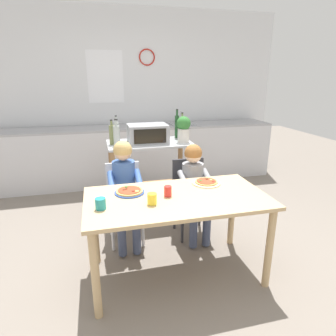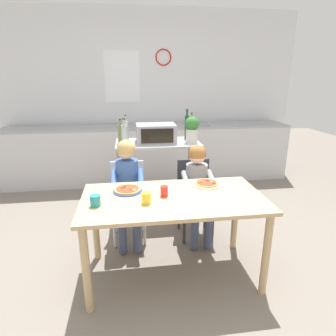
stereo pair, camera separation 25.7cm
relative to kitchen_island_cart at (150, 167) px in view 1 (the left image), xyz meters
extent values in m
plane|color=slate|center=(-0.01, -0.11, -0.60)|extent=(11.31, 11.31, 0.00)
cube|color=silver|center=(-0.01, 1.65, 0.75)|extent=(5.02, 0.12, 2.70)
cube|color=white|center=(-0.40, 1.58, 1.05)|extent=(0.56, 0.01, 0.80)
torus|color=red|center=(0.27, 1.58, 1.35)|extent=(0.26, 0.02, 0.26)
cube|color=silver|center=(-0.01, 1.24, -0.17)|extent=(4.52, 0.60, 0.88)
cube|color=#9E9EA3|center=(-0.01, 1.24, 0.29)|extent=(4.52, 0.60, 0.03)
cube|color=gray|center=(0.78, 1.24, 0.30)|extent=(0.40, 0.33, 0.02)
cylinder|color=#B7BABF|center=(0.78, 1.36, 0.40)|extent=(0.02, 0.02, 0.20)
cube|color=#B7BABF|center=(0.00, 0.00, 0.30)|extent=(0.99, 0.56, 0.02)
cube|color=olive|center=(0.00, 0.00, -0.29)|extent=(0.91, 0.52, 0.02)
cube|color=olive|center=(-0.46, -0.24, -0.16)|extent=(0.05, 0.05, 0.89)
cube|color=olive|center=(0.46, -0.24, -0.16)|extent=(0.05, 0.05, 0.89)
cube|color=olive|center=(-0.46, 0.24, -0.16)|extent=(0.05, 0.05, 0.89)
cube|color=olive|center=(0.46, 0.24, -0.16)|extent=(0.05, 0.05, 0.89)
cube|color=#999BA0|center=(-0.02, 0.00, 0.41)|extent=(0.46, 0.33, 0.21)
cube|color=black|center=(-0.02, -0.17, 0.41)|extent=(0.37, 0.01, 0.16)
cylinder|color=black|center=(0.14, -0.17, 0.35)|extent=(0.02, 0.01, 0.02)
cylinder|color=olive|center=(0.42, 0.07, 0.43)|extent=(0.06, 0.06, 0.24)
cylinder|color=olive|center=(0.42, 0.07, 0.59)|extent=(0.02, 0.02, 0.08)
cylinder|color=black|center=(0.42, 0.07, 0.63)|extent=(0.02, 0.02, 0.01)
cylinder|color=olive|center=(-0.43, 0.00, 0.42)|extent=(0.06, 0.06, 0.22)
cylinder|color=olive|center=(-0.43, 0.00, 0.55)|extent=(0.03, 0.03, 0.05)
cylinder|color=black|center=(-0.43, 0.00, 0.59)|extent=(0.03, 0.03, 0.01)
cylinder|color=#ADB7B2|center=(-0.39, -0.08, 0.42)|extent=(0.07, 0.07, 0.22)
cylinder|color=#ADB7B2|center=(-0.39, -0.08, 0.56)|extent=(0.04, 0.04, 0.07)
cylinder|color=black|center=(-0.39, -0.08, 0.60)|extent=(0.04, 0.04, 0.01)
cylinder|color=#ADB7B2|center=(-0.37, 0.15, 0.42)|extent=(0.06, 0.06, 0.23)
cylinder|color=#ADB7B2|center=(-0.37, 0.15, 0.57)|extent=(0.02, 0.02, 0.07)
cylinder|color=black|center=(-0.37, 0.15, 0.61)|extent=(0.02, 0.02, 0.01)
cylinder|color=#1E4723|center=(0.39, 0.19, 0.45)|extent=(0.06, 0.06, 0.28)
cylinder|color=#1E4723|center=(0.39, 0.19, 0.62)|extent=(0.03, 0.03, 0.07)
cylinder|color=black|center=(0.39, 0.19, 0.66)|extent=(0.03, 0.03, 0.01)
cylinder|color=beige|center=(0.40, -0.08, 0.39)|extent=(0.14, 0.14, 0.16)
sphere|color=#337533|center=(0.40, -0.08, 0.53)|extent=(0.17, 0.17, 0.17)
cube|color=tan|center=(-0.01, -1.24, 0.11)|extent=(1.47, 0.79, 0.03)
cylinder|color=tan|center=(-0.68, -1.58, -0.25)|extent=(0.06, 0.06, 0.70)
cylinder|color=tan|center=(0.67, -1.58, -0.25)|extent=(0.06, 0.06, 0.70)
cylinder|color=tan|center=(-0.68, -0.91, -0.25)|extent=(0.06, 0.06, 0.70)
cylinder|color=tan|center=(0.67, -0.91, -0.25)|extent=(0.06, 0.06, 0.70)
cube|color=silver|center=(-0.37, -0.61, -0.16)|extent=(0.36, 0.36, 0.04)
cube|color=silver|center=(-0.37, -0.45, 0.03)|extent=(0.34, 0.03, 0.38)
cylinder|color=silver|center=(-0.22, -0.76, -0.38)|extent=(0.03, 0.03, 0.42)
cylinder|color=silver|center=(-0.52, -0.76, -0.38)|extent=(0.03, 0.03, 0.42)
cylinder|color=silver|center=(-0.22, -0.46, -0.38)|extent=(0.03, 0.03, 0.42)
cylinder|color=silver|center=(-0.52, -0.46, -0.38)|extent=(0.03, 0.03, 0.42)
cube|color=#333338|center=(0.33, -0.64, -0.16)|extent=(0.36, 0.36, 0.04)
cube|color=#333338|center=(0.33, -0.48, 0.03)|extent=(0.34, 0.03, 0.38)
cylinder|color=#333338|center=(0.48, -0.79, -0.38)|extent=(0.03, 0.03, 0.42)
cylinder|color=#333338|center=(0.18, -0.79, -0.38)|extent=(0.03, 0.03, 0.42)
cylinder|color=#333338|center=(0.48, -0.49, -0.38)|extent=(0.03, 0.03, 0.42)
cylinder|color=#333338|center=(0.18, -0.49, -0.38)|extent=(0.03, 0.03, 0.42)
cube|color=#424C6B|center=(-0.30, -0.75, -0.12)|extent=(0.10, 0.30, 0.10)
cylinder|color=#424C6B|center=(-0.30, -0.88, -0.36)|extent=(0.08, 0.08, 0.44)
cube|color=#424C6B|center=(-0.44, -0.75, -0.12)|extent=(0.10, 0.30, 0.10)
cylinder|color=#424C6B|center=(-0.44, -0.88, -0.36)|extent=(0.08, 0.08, 0.44)
cylinder|color=#3D60A8|center=(-0.24, -0.71, 0.11)|extent=(0.06, 0.26, 0.15)
cylinder|color=#3D60A8|center=(-0.50, -0.71, 0.11)|extent=(0.06, 0.26, 0.15)
cylinder|color=#3D60A8|center=(-0.37, -0.61, 0.07)|extent=(0.22, 0.22, 0.40)
sphere|color=beige|center=(-0.37, -0.61, 0.37)|extent=(0.17, 0.17, 0.17)
sphere|color=tan|center=(-0.37, -0.61, 0.38)|extent=(0.18, 0.18, 0.18)
cube|color=#424C6B|center=(0.40, -0.78, -0.12)|extent=(0.10, 0.30, 0.10)
cylinder|color=#424C6B|center=(0.40, -0.91, -0.36)|extent=(0.08, 0.08, 0.44)
cube|color=#424C6B|center=(0.26, -0.78, -0.12)|extent=(0.10, 0.30, 0.10)
cylinder|color=#424C6B|center=(0.26, -0.91, -0.36)|extent=(0.08, 0.08, 0.44)
cylinder|color=gray|center=(0.46, -0.74, 0.07)|extent=(0.06, 0.26, 0.15)
cylinder|color=gray|center=(0.20, -0.74, 0.07)|extent=(0.06, 0.26, 0.15)
cylinder|color=gray|center=(0.33, -0.64, 0.04)|extent=(0.22, 0.22, 0.33)
sphere|color=beige|center=(0.33, -0.64, 0.30)|extent=(0.17, 0.17, 0.17)
sphere|color=#9E6633|center=(0.33, -0.64, 0.32)|extent=(0.18, 0.18, 0.18)
cylinder|color=#3356B7|center=(-0.37, -1.08, 0.13)|extent=(0.25, 0.25, 0.01)
cylinder|color=tan|center=(-0.37, -1.08, 0.15)|extent=(0.22, 0.22, 0.01)
cylinder|color=#B23D23|center=(-0.37, -1.08, 0.15)|extent=(0.19, 0.19, 0.00)
cylinder|color=#563319|center=(-0.42, -1.06, 0.16)|extent=(0.02, 0.02, 0.01)
cylinder|color=maroon|center=(-0.35, -1.11, 0.16)|extent=(0.02, 0.02, 0.01)
cylinder|color=#563319|center=(-0.40, -1.05, 0.16)|extent=(0.02, 0.02, 0.01)
cylinder|color=#386628|center=(-0.39, -1.01, 0.16)|extent=(0.03, 0.03, 0.01)
cylinder|color=#DBC666|center=(-0.32, -1.13, 0.16)|extent=(0.03, 0.03, 0.01)
cylinder|color=beige|center=(0.33, -1.02, 0.13)|extent=(0.26, 0.26, 0.01)
cylinder|color=tan|center=(0.33, -1.02, 0.15)|extent=(0.21, 0.21, 0.01)
cylinder|color=#B23D23|center=(0.33, -1.02, 0.15)|extent=(0.18, 0.18, 0.00)
cylinder|color=#386628|center=(0.28, -1.02, 0.16)|extent=(0.03, 0.03, 0.01)
cylinder|color=#563319|center=(0.35, -0.98, 0.16)|extent=(0.03, 0.03, 0.01)
cylinder|color=maroon|center=(0.38, -1.06, 0.16)|extent=(0.02, 0.02, 0.01)
cylinder|color=#DBC666|center=(0.37, -1.02, 0.16)|extent=(0.02, 0.02, 0.01)
cylinder|color=yellow|center=(-0.23, -1.34, 0.17)|extent=(0.07, 0.07, 0.09)
cylinder|color=teal|center=(-0.61, -1.33, 0.17)|extent=(0.08, 0.08, 0.08)
cylinder|color=red|center=(-0.08, -1.22, 0.17)|extent=(0.06, 0.06, 0.09)
camera|label=1|loc=(-0.60, -3.32, 1.06)|focal=30.94mm
camera|label=2|loc=(-0.35, -3.37, 1.06)|focal=30.94mm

